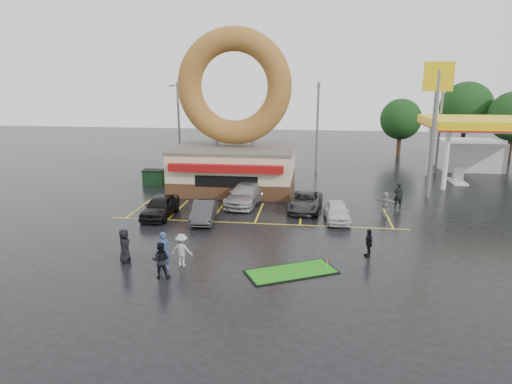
# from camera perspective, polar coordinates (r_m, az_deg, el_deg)

# --- Properties ---
(ground) EXTENTS (120.00, 120.00, 0.00)m
(ground) POSITION_cam_1_polar(r_m,az_deg,el_deg) (27.23, -1.12, -6.13)
(ground) COLOR black
(ground) RESTS_ON ground
(donut_shop) EXTENTS (10.20, 8.70, 13.50)m
(donut_shop) POSITION_cam_1_polar(r_m,az_deg,el_deg) (39.15, -2.70, 6.82)
(donut_shop) COLOR #472B19
(donut_shop) RESTS_ON ground
(gas_station) EXTENTS (12.30, 13.65, 5.90)m
(gas_station) POSITION_cam_1_polar(r_m,az_deg,el_deg) (49.28, 26.68, 5.95)
(gas_station) COLOR silver
(gas_station) RESTS_ON ground
(shell_sign) EXTENTS (2.20, 0.36, 10.60)m
(shell_sign) POSITION_cam_1_polar(r_m,az_deg,el_deg) (38.43, 21.57, 10.10)
(shell_sign) COLOR slate
(shell_sign) RESTS_ON ground
(streetlight_left) EXTENTS (0.40, 2.21, 9.00)m
(streetlight_left) POSITION_cam_1_polar(r_m,az_deg,el_deg) (47.47, -9.65, 8.31)
(streetlight_left) COLOR slate
(streetlight_left) RESTS_ON ground
(streetlight_mid) EXTENTS (0.40, 2.21, 9.00)m
(streetlight_mid) POSITION_cam_1_polar(r_m,az_deg,el_deg) (46.41, 7.68, 8.25)
(streetlight_mid) COLOR slate
(streetlight_mid) RESTS_ON ground
(streetlight_right) EXTENTS (0.40, 2.21, 9.00)m
(streetlight_right) POSITION_cam_1_polar(r_m,az_deg,el_deg) (48.94, 22.00, 7.66)
(streetlight_right) COLOR slate
(streetlight_right) RESTS_ON ground
(tree_far_c) EXTENTS (6.30, 6.30, 9.00)m
(tree_far_c) POSITION_cam_1_polar(r_m,az_deg,el_deg) (62.09, 24.79, 9.53)
(tree_far_c) COLOR #332114
(tree_far_c) RESTS_ON ground
(tree_far_d) EXTENTS (4.90, 4.90, 7.00)m
(tree_far_d) POSITION_cam_1_polar(r_m,az_deg,el_deg) (58.36, 17.64, 8.66)
(tree_far_d) COLOR #332114
(tree_far_d) RESTS_ON ground
(car_black) EXTENTS (1.83, 4.45, 1.51)m
(car_black) POSITION_cam_1_polar(r_m,az_deg,el_deg) (32.29, -11.88, -1.76)
(car_black) COLOR black
(car_black) RESTS_ON ground
(car_dgrey) EXTENTS (1.84, 4.22, 1.35)m
(car_dgrey) POSITION_cam_1_polar(r_m,az_deg,el_deg) (30.93, -6.53, -2.41)
(car_dgrey) COLOR #2E2E30
(car_dgrey) RESTS_ON ground
(car_silver) EXTENTS (2.87, 5.66, 1.57)m
(car_silver) POSITION_cam_1_polar(r_m,az_deg,el_deg) (34.75, -1.36, -0.28)
(car_silver) COLOR #9A999E
(car_silver) RESTS_ON ground
(car_grey) EXTENTS (2.66, 4.92, 1.31)m
(car_grey) POSITION_cam_1_polar(r_m,az_deg,el_deg) (33.37, 6.17, -1.20)
(car_grey) COLOR #2F2F31
(car_grey) RESTS_ON ground
(car_white) EXTENTS (1.89, 4.02, 1.33)m
(car_white) POSITION_cam_1_polar(r_m,az_deg,el_deg) (31.28, 10.07, -2.37)
(car_white) COLOR silver
(car_white) RESTS_ON ground
(person_blue) EXTENTS (0.78, 0.59, 1.94)m
(person_blue) POSITION_cam_1_polar(r_m,az_deg,el_deg) (23.53, -11.46, -7.24)
(person_blue) COLOR navy
(person_blue) RESTS_ON ground
(person_blackjkt) EXTENTS (0.94, 0.77, 1.81)m
(person_blackjkt) POSITION_cam_1_polar(r_m,az_deg,el_deg) (22.60, -11.83, -8.34)
(person_blackjkt) COLOR black
(person_blackjkt) RESTS_ON ground
(person_hoodie) EXTENTS (1.16, 0.72, 1.74)m
(person_hoodie) POSITION_cam_1_polar(r_m,az_deg,el_deg) (23.75, -9.27, -7.19)
(person_hoodie) COLOR #98999B
(person_hoodie) RESTS_ON ground
(person_bystander) EXTENTS (0.78, 1.00, 1.81)m
(person_bystander) POSITION_cam_1_polar(r_m,az_deg,el_deg) (24.90, -16.12, -6.47)
(person_bystander) COLOR black
(person_bystander) RESTS_ON ground
(person_cameraman) EXTENTS (0.57, 0.97, 1.56)m
(person_cameraman) POSITION_cam_1_polar(r_m,az_deg,el_deg) (25.44, 13.90, -6.18)
(person_cameraman) COLOR black
(person_cameraman) RESTS_ON ground
(person_walker_near) EXTENTS (1.47, 1.02, 1.53)m
(person_walker_near) POSITION_cam_1_polar(r_m,az_deg,el_deg) (33.89, 15.85, -1.24)
(person_walker_near) COLOR gray
(person_walker_near) RESTS_ON ground
(person_walker_far) EXTENTS (0.71, 0.48, 1.94)m
(person_walker_far) POSITION_cam_1_polar(r_m,az_deg,el_deg) (35.29, 17.36, -0.40)
(person_walker_far) COLOR black
(person_walker_far) RESTS_ON ground
(dumpster) EXTENTS (1.85, 1.27, 1.30)m
(dumpster) POSITION_cam_1_polar(r_m,az_deg,el_deg) (42.12, -12.64, 1.75)
(dumpster) COLOR #173C1C
(dumpster) RESTS_ON ground
(putting_green) EXTENTS (4.88, 3.80, 0.56)m
(putting_green) POSITION_cam_1_polar(r_m,az_deg,el_deg) (23.10, 4.45, -9.91)
(putting_green) COLOR black
(putting_green) RESTS_ON ground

